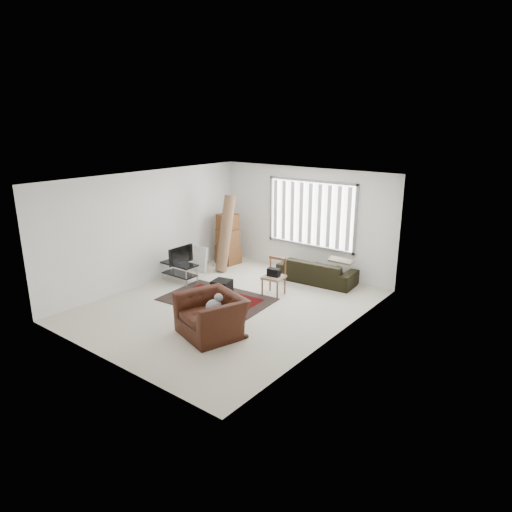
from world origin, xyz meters
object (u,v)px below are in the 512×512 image
at_px(tv_stand, 179,268).
at_px(moving_boxes, 228,241).
at_px(sofa, 317,268).
at_px(side_chair, 274,275).
at_px(armchair, 211,313).

height_order(tv_stand, moving_boxes, moving_boxes).
distance_m(sofa, side_chair, 1.38).
xyz_separation_m(tv_stand, side_chair, (2.35, 0.70, 0.13)).
bearing_deg(tv_stand, side_chair, 16.67).
height_order(moving_boxes, side_chair, moving_boxes).
height_order(sofa, side_chair, side_chair).
bearing_deg(moving_boxes, sofa, 3.79).
distance_m(tv_stand, armchair, 3.08).
bearing_deg(side_chair, sofa, 67.72).
bearing_deg(sofa, armchair, 84.24).
xyz_separation_m(tv_stand, armchair, (2.61, -1.64, 0.10)).
bearing_deg(moving_boxes, tv_stand, -88.80).
distance_m(moving_boxes, side_chair, 2.66).
relative_size(tv_stand, sofa, 0.49).
distance_m(sofa, armchair, 3.68).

